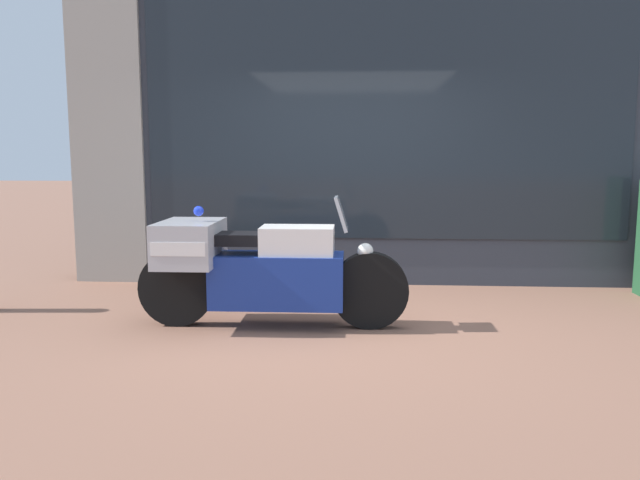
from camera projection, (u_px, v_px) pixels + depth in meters
name	position (u px, v px, depth m)	size (l,w,h in m)	color
ground_plane	(346.00, 326.00, 5.55)	(60.00, 60.00, 0.00)	#8E604C
shop_building	(316.00, 115.00, 7.28)	(6.56, 0.55, 3.92)	#333842
window_display	(380.00, 241.00, 7.47)	(5.25, 0.30, 2.07)	slate
paramedic_motorcycle	(253.00, 265.00, 5.47)	(2.38, 0.78, 1.16)	black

